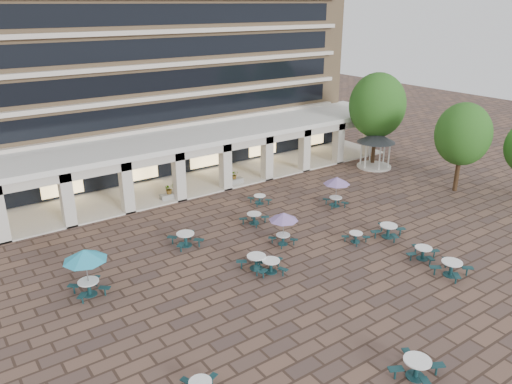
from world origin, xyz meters
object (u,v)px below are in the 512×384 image
Objects in this scene: planter_right at (235,179)px; planter_left at (169,193)px; gazebo at (376,141)px; picnic_table_1 at (417,367)px; picnic_table_2 at (423,252)px.

planter_left is at bearing -180.00° from planter_right.
planter_right is (-13.29, 3.55, -2.01)m from gazebo.
planter_left is at bearing 169.61° from gazebo.
picnic_table_1 reaches higher than picnic_table_2.
planter_right reaches higher than picnic_table_1.
planter_right is (-2.13, 17.59, 0.03)m from picnic_table_2.
picnic_table_1 is at bearing -105.29° from planter_right.
gazebo is at bearing 28.63° from picnic_table_1.
planter_left is at bearing 71.73° from picnic_table_1.
picnic_table_2 is at bearing -128.47° from gazebo.
gazebo is 13.90m from planter_right.
picnic_table_2 is at bearing 18.93° from picnic_table_1.
picnic_table_2 is 1.40× the size of planter_right.
planter_right is (6.54, 23.90, -0.02)m from picnic_table_1.
picnic_table_1 is 23.90m from planter_left.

